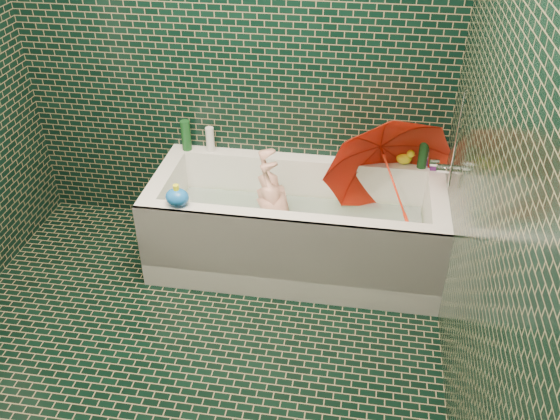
% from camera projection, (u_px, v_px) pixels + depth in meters
% --- Properties ---
extents(floor, '(2.80, 2.80, 0.00)m').
position_uv_depth(floor, '(177.00, 379.00, 2.92)').
color(floor, black).
rests_on(floor, ground).
extents(wall_back, '(2.80, 0.00, 2.80)m').
position_uv_depth(wall_back, '(230.00, 39.00, 3.37)').
color(wall_back, black).
rests_on(wall_back, floor).
extents(wall_right, '(0.00, 2.80, 2.80)m').
position_uv_depth(wall_right, '(503.00, 185.00, 2.05)').
color(wall_right, black).
rests_on(wall_right, floor).
extents(bathtub, '(1.70, 0.75, 0.55)m').
position_uv_depth(bathtub, '(296.00, 234.00, 3.57)').
color(bathtub, white).
rests_on(bathtub, floor).
extents(bath_mat, '(1.35, 0.47, 0.01)m').
position_uv_depth(bath_mat, '(296.00, 240.00, 3.61)').
color(bath_mat, green).
rests_on(bath_mat, bathtub).
extents(water, '(1.48, 0.53, 0.00)m').
position_uv_depth(water, '(296.00, 220.00, 3.53)').
color(water, silver).
rests_on(water, bathtub).
extents(faucet, '(0.18, 0.19, 0.55)m').
position_uv_depth(faucet, '(449.00, 163.00, 3.15)').
color(faucet, silver).
rests_on(faucet, wall_right).
extents(child, '(0.92, 0.46, 0.36)m').
position_uv_depth(child, '(280.00, 220.00, 3.52)').
color(child, '#E5A48F').
rests_on(child, bathtub).
extents(umbrella, '(1.09, 1.01, 1.09)m').
position_uv_depth(umbrella, '(394.00, 183.00, 3.34)').
color(umbrella, red).
rests_on(umbrella, bathtub).
extents(soap_bottle_a, '(0.11, 0.12, 0.22)m').
position_uv_depth(soap_bottle_a, '(436.00, 167.00, 3.56)').
color(soap_bottle_a, white).
rests_on(soap_bottle_a, bathtub).
extents(soap_bottle_b, '(0.08, 0.08, 0.17)m').
position_uv_depth(soap_bottle_b, '(436.00, 171.00, 3.52)').
color(soap_bottle_b, '#581E72').
rests_on(soap_bottle_b, bathtub).
extents(soap_bottle_c, '(0.15, 0.15, 0.16)m').
position_uv_depth(soap_bottle_c, '(429.00, 166.00, 3.57)').
color(soap_bottle_c, '#13451C').
rests_on(soap_bottle_c, bathtub).
extents(bottle_right_tall, '(0.07, 0.07, 0.22)m').
position_uv_depth(bottle_right_tall, '(424.00, 151.00, 3.50)').
color(bottle_right_tall, '#13451C').
rests_on(bottle_right_tall, bathtub).
extents(bottle_right_pump, '(0.05, 0.05, 0.16)m').
position_uv_depth(bottle_right_pump, '(426.00, 154.00, 3.53)').
color(bottle_right_pump, silver).
rests_on(bottle_right_pump, bathtub).
extents(bottle_left_tall, '(0.08, 0.08, 0.20)m').
position_uv_depth(bottle_left_tall, '(186.00, 135.00, 3.70)').
color(bottle_left_tall, '#13451C').
rests_on(bottle_left_tall, bathtub).
extents(bottle_left_short, '(0.06, 0.06, 0.16)m').
position_uv_depth(bottle_left_short, '(210.00, 139.00, 3.69)').
color(bottle_left_short, white).
rests_on(bottle_left_short, bathtub).
extents(rubber_duck, '(0.13, 0.11, 0.10)m').
position_uv_depth(rubber_duck, '(405.00, 158.00, 3.57)').
color(rubber_duck, '#FFFC1A').
rests_on(rubber_duck, bathtub).
extents(bath_toy, '(0.15, 0.13, 0.13)m').
position_uv_depth(bath_toy, '(177.00, 197.00, 3.18)').
color(bath_toy, blue).
rests_on(bath_toy, bathtub).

